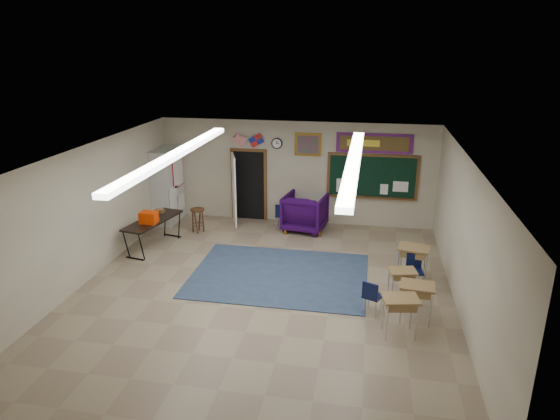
% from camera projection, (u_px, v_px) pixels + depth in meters
% --- Properties ---
extents(floor, '(9.00, 9.00, 0.00)m').
position_uv_depth(floor, '(264.00, 291.00, 10.81)').
color(floor, gray).
rests_on(floor, ground).
extents(back_wall, '(8.00, 0.04, 3.00)m').
position_uv_depth(back_wall, '(296.00, 173.00, 14.52)').
color(back_wall, beige).
rests_on(back_wall, floor).
extents(front_wall, '(8.00, 0.04, 3.00)m').
position_uv_depth(front_wall, '(185.00, 352.00, 6.13)').
color(front_wall, beige).
rests_on(front_wall, floor).
extents(left_wall, '(0.04, 9.00, 3.00)m').
position_uv_depth(left_wall, '(86.00, 214.00, 11.01)').
color(left_wall, beige).
rests_on(left_wall, floor).
extents(right_wall, '(0.04, 9.00, 3.00)m').
position_uv_depth(right_wall, '(465.00, 239.00, 9.64)').
color(right_wall, beige).
rests_on(right_wall, floor).
extents(ceiling, '(8.00, 9.00, 0.04)m').
position_uv_depth(ceiling, '(262.00, 155.00, 9.85)').
color(ceiling, silver).
rests_on(ceiling, back_wall).
extents(area_rug, '(4.00, 3.00, 0.02)m').
position_uv_depth(area_rug, '(279.00, 275.00, 11.52)').
color(area_rug, '#334961').
rests_on(area_rug, floor).
extents(fluorescent_strips, '(3.86, 6.00, 0.10)m').
position_uv_depth(fluorescent_strips, '(262.00, 158.00, 9.87)').
color(fluorescent_strips, white).
rests_on(fluorescent_strips, ceiling).
extents(doorway, '(1.10, 0.89, 2.16)m').
position_uv_depth(doorway, '(245.00, 186.00, 14.78)').
color(doorway, black).
rests_on(doorway, back_wall).
extents(chalkboard, '(2.55, 0.14, 1.30)m').
position_uv_depth(chalkboard, '(372.00, 178.00, 14.12)').
color(chalkboard, brown).
rests_on(chalkboard, back_wall).
extents(bulletin_board, '(2.10, 0.05, 0.55)m').
position_uv_depth(bulletin_board, '(374.00, 143.00, 13.81)').
color(bulletin_board, '#A80E1E').
rests_on(bulletin_board, back_wall).
extents(framed_art_print, '(0.75, 0.05, 0.65)m').
position_uv_depth(framed_art_print, '(308.00, 145.00, 14.16)').
color(framed_art_print, '#8F631B').
rests_on(framed_art_print, back_wall).
extents(wall_clock, '(0.32, 0.05, 0.32)m').
position_uv_depth(wall_clock, '(277.00, 143.00, 14.31)').
color(wall_clock, black).
rests_on(wall_clock, back_wall).
extents(wall_flags, '(1.16, 0.06, 0.70)m').
position_uv_depth(wall_flags, '(248.00, 138.00, 14.39)').
color(wall_flags, red).
rests_on(wall_flags, back_wall).
extents(storage_cabinet, '(0.59, 1.25, 2.20)m').
position_uv_depth(storage_cabinet, '(168.00, 186.00, 14.68)').
color(storage_cabinet, '#B2B2AD').
rests_on(storage_cabinet, floor).
extents(wingback_armchair, '(1.30, 1.33, 1.05)m').
position_uv_depth(wingback_armchair, '(305.00, 212.00, 14.16)').
color(wingback_armchair, '#220538').
rests_on(wingback_armchair, floor).
extents(student_chair_reading, '(0.38, 0.38, 0.76)m').
position_uv_depth(student_chair_reading, '(282.00, 216.00, 14.30)').
color(student_chair_reading, '#080F33').
rests_on(student_chair_reading, floor).
extents(student_chair_desk_a, '(0.47, 0.47, 0.72)m').
position_uv_depth(student_chair_desk_a, '(373.00, 297.00, 9.81)').
color(student_chair_desk_a, '#080F33').
rests_on(student_chair_desk_a, floor).
extents(student_chair_desk_b, '(0.41, 0.41, 0.74)m').
position_uv_depth(student_chair_desk_b, '(414.00, 272.00, 10.83)').
color(student_chair_desk_b, '#080F33').
rests_on(student_chair_desk_b, floor).
extents(student_desk_front_left, '(0.63, 0.52, 0.66)m').
position_uv_depth(student_desk_front_left, '(402.00, 283.00, 10.36)').
color(student_desk_front_left, '#A27F4B').
rests_on(student_desk_front_left, floor).
extents(student_desk_front_right, '(0.77, 0.63, 0.81)m').
position_uv_depth(student_desk_front_right, '(413.00, 262.00, 11.15)').
color(student_desk_front_right, '#A27F4B').
rests_on(student_desk_front_right, floor).
extents(student_desk_back_left, '(0.72, 0.59, 0.77)m').
position_uv_depth(student_desk_back_left, '(400.00, 314.00, 9.05)').
color(student_desk_back_left, '#A27F4B').
rests_on(student_desk_back_left, floor).
extents(student_desk_back_right, '(0.68, 0.54, 0.77)m').
position_uv_depth(student_desk_back_right, '(416.00, 301.00, 9.53)').
color(student_desk_back_right, '#A27F4B').
rests_on(student_desk_back_right, floor).
extents(folding_table, '(0.99, 1.96, 1.06)m').
position_uv_depth(folding_table, '(154.00, 232.00, 12.95)').
color(folding_table, black).
rests_on(folding_table, floor).
extents(wooden_stool, '(0.39, 0.39, 0.69)m').
position_uv_depth(wooden_stool, '(198.00, 220.00, 14.03)').
color(wooden_stool, '#4B2B16').
rests_on(wooden_stool, floor).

